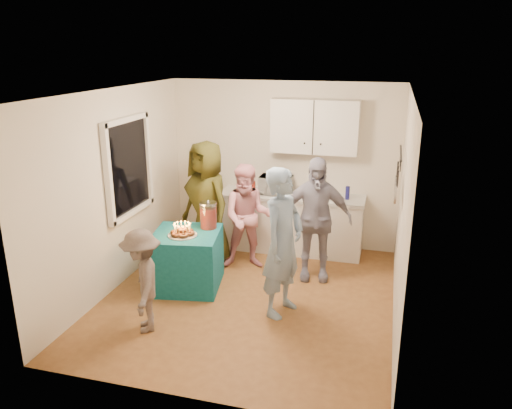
% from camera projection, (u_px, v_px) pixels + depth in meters
% --- Properties ---
extents(floor, '(4.00, 4.00, 0.00)m').
position_uv_depth(floor, '(249.00, 297.00, 6.44)').
color(floor, brown).
rests_on(floor, ground).
extents(ceiling, '(4.00, 4.00, 0.00)m').
position_uv_depth(ceiling, '(248.00, 92.00, 5.64)').
color(ceiling, white).
rests_on(ceiling, floor).
extents(back_wall, '(3.60, 3.60, 0.00)m').
position_uv_depth(back_wall, '(283.00, 165.00, 7.88)').
color(back_wall, silver).
rests_on(back_wall, floor).
extents(left_wall, '(4.00, 4.00, 0.00)m').
position_uv_depth(left_wall, '(116.00, 190.00, 6.49)').
color(left_wall, silver).
rests_on(left_wall, floor).
extents(right_wall, '(4.00, 4.00, 0.00)m').
position_uv_depth(right_wall, '(403.00, 214.00, 5.59)').
color(right_wall, silver).
rests_on(right_wall, floor).
extents(window_night, '(0.04, 1.00, 1.20)m').
position_uv_depth(window_night, '(128.00, 167.00, 6.68)').
color(window_night, black).
rests_on(window_night, left_wall).
extents(counter, '(2.20, 0.58, 0.86)m').
position_uv_depth(counter, '(291.00, 224.00, 7.82)').
color(counter, white).
rests_on(counter, floor).
extents(countertop, '(2.24, 0.62, 0.05)m').
position_uv_depth(countertop, '(291.00, 196.00, 7.68)').
color(countertop, beige).
rests_on(countertop, counter).
extents(upper_cabinet, '(1.30, 0.30, 0.80)m').
position_uv_depth(upper_cabinet, '(315.00, 126.00, 7.42)').
color(upper_cabinet, white).
rests_on(upper_cabinet, back_wall).
extents(pot_rack, '(0.12, 1.00, 0.60)m').
position_uv_depth(pot_rack, '(397.00, 173.00, 6.16)').
color(pot_rack, black).
rests_on(pot_rack, right_wall).
extents(microwave, '(0.50, 0.34, 0.27)m').
position_uv_depth(microwave, '(276.00, 185.00, 7.69)').
color(microwave, white).
rests_on(microwave, countertop).
extents(party_table, '(0.98, 0.98, 0.76)m').
position_uv_depth(party_table, '(187.00, 260.00, 6.63)').
color(party_table, '#105F6E').
rests_on(party_table, floor).
extents(donut_cake, '(0.38, 0.38, 0.18)m').
position_uv_depth(donut_cake, '(182.00, 229.00, 6.40)').
color(donut_cake, '#381C0C').
rests_on(donut_cake, party_table).
extents(punch_jar, '(0.22, 0.22, 0.34)m').
position_uv_depth(punch_jar, '(208.00, 216.00, 6.65)').
color(punch_jar, red).
rests_on(punch_jar, party_table).
extents(man_birthday, '(0.62, 0.76, 1.80)m').
position_uv_depth(man_birthday, '(283.00, 243.00, 5.83)').
color(man_birthday, '#819CBD').
rests_on(man_birthday, floor).
extents(woman_back_left, '(1.07, 0.96, 1.82)m').
position_uv_depth(woman_back_left, '(207.00, 203.00, 7.27)').
color(woman_back_left, brown).
rests_on(woman_back_left, floor).
extents(woman_back_center, '(0.87, 0.75, 1.53)m').
position_uv_depth(woman_back_center, '(248.00, 217.00, 7.11)').
color(woman_back_center, pink).
rests_on(woman_back_center, floor).
extents(woman_back_right, '(1.07, 0.58, 1.72)m').
position_uv_depth(woman_back_right, '(315.00, 219.00, 6.74)').
color(woman_back_right, '#131037').
rests_on(woman_back_right, floor).
extents(child_near_left, '(0.75, 0.90, 1.20)m').
position_uv_depth(child_near_left, '(143.00, 281.00, 5.55)').
color(child_near_left, '#584B47').
rests_on(child_near_left, floor).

